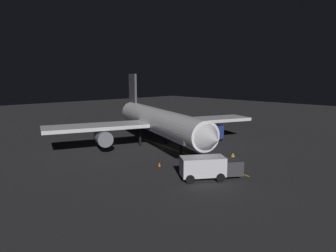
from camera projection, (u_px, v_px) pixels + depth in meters
The scene contains 8 objects.
ground_plane at pixel (159, 148), 45.80m from camera, with size 180.00×180.00×0.20m, color #2A2A2B.
apron_guide_stripe at pixel (180, 152), 43.21m from camera, with size 0.24×25.69×0.01m, color gold.
airliner at pixel (157, 121), 45.71m from camera, with size 31.80×32.24×10.93m.
baggage_truck at pixel (209, 168), 31.51m from camera, with size 6.33×5.19×2.37m.
catering_truck at pixel (207, 132), 51.02m from camera, with size 2.91×6.06×2.65m.
ground_crew_worker at pixel (233, 161), 35.44m from camera, with size 0.40×0.40×1.74m.
traffic_cone_near_left at pixel (159, 165), 36.06m from camera, with size 0.50×0.50×0.55m.
traffic_cone_near_right at pixel (209, 142), 48.24m from camera, with size 0.50×0.50×0.55m.
Camera 1 is at (29.65, 33.48, 10.40)m, focal length 33.00 mm.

